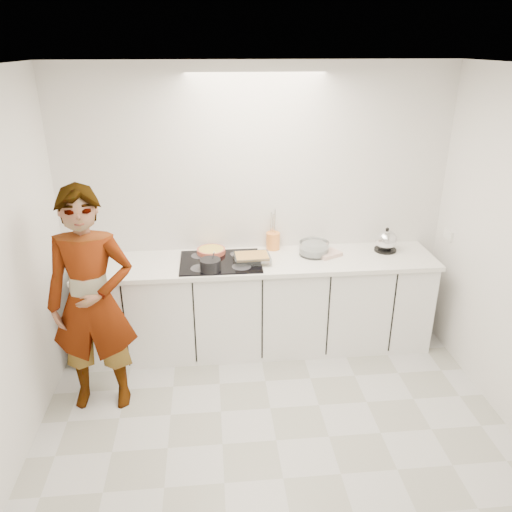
{
  "coord_description": "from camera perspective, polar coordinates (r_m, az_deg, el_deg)",
  "views": [
    {
      "loc": [
        -0.43,
        -2.84,
        2.73
      ],
      "look_at": [
        -0.05,
        1.05,
        1.05
      ],
      "focal_mm": 35.0,
      "sensor_mm": 36.0,
      "label": 1
    }
  ],
  "objects": [
    {
      "name": "base_cabinets",
      "position": [
        4.74,
        0.34,
        -5.73
      ],
      "size": [
        3.2,
        0.58,
        0.87
      ],
      "primitive_type": "cube",
      "color": "white",
      "rests_on": "floor"
    },
    {
      "name": "saucepan",
      "position": [
        4.29,
        -5.24,
        -1.01
      ],
      "size": [
        0.22,
        0.22,
        0.17
      ],
      "color": "black",
      "rests_on": "hob"
    },
    {
      "name": "baking_dish",
      "position": [
        4.45,
        -0.48,
        -0.2
      ],
      "size": [
        0.33,
        0.25,
        0.06
      ],
      "color": "silver",
      "rests_on": "hob"
    },
    {
      "name": "wall_front",
      "position": [
        1.94,
        9.94,
        -24.58
      ],
      "size": [
        3.6,
        0.0,
        2.6
      ],
      "primitive_type": "cube",
      "color": "silver",
      "rests_on": "ground"
    },
    {
      "name": "kettle",
      "position": [
        4.85,
        14.64,
        1.66
      ],
      "size": [
        0.24,
        0.24,
        0.23
      ],
      "color": "black",
      "rests_on": "countertop"
    },
    {
      "name": "ceiling",
      "position": [
        2.88,
        3.21,
        20.65
      ],
      "size": [
        3.6,
        3.2,
        0.0
      ],
      "primitive_type": "cube",
      "color": "white",
      "rests_on": "wall_back"
    },
    {
      "name": "tea_towel",
      "position": [
        4.66,
        8.27,
        0.24
      ],
      "size": [
        0.27,
        0.24,
        0.04
      ],
      "primitive_type": "cube",
      "rotation": [
        0.0,
        0.0,
        0.49
      ],
      "color": "white",
      "rests_on": "countertop"
    },
    {
      "name": "floor",
      "position": [
        3.96,
        2.32,
        -20.3
      ],
      "size": [
        3.6,
        3.2,
        0.0
      ],
      "primitive_type": "cube",
      "color": "#BDBDBC",
      "rests_on": "ground"
    },
    {
      "name": "cook",
      "position": [
        4.0,
        -18.23,
        -5.09
      ],
      "size": [
        0.67,
        0.45,
        1.82
      ],
      "primitive_type": "imported",
      "rotation": [
        0.0,
        0.0,
        -0.02
      ],
      "color": "white",
      "rests_on": "floor"
    },
    {
      "name": "countertop",
      "position": [
        4.53,
        0.35,
        -0.7
      ],
      "size": [
        3.24,
        0.64,
        0.04
      ],
      "primitive_type": "cube",
      "color": "white",
      "rests_on": "base_cabinets"
    },
    {
      "name": "utensil_crock",
      "position": [
        4.75,
        1.96,
        1.74
      ],
      "size": [
        0.15,
        0.15,
        0.16
      ],
      "primitive_type": "cylinder",
      "rotation": [
        0.0,
        0.0,
        -0.17
      ],
      "color": "#FC8F3C",
      "rests_on": "countertop"
    },
    {
      "name": "hob",
      "position": [
        4.49,
        -4.08,
        -0.66
      ],
      "size": [
        0.72,
        0.54,
        0.01
      ],
      "primitive_type": "cube",
      "color": "black",
      "rests_on": "countertop"
    },
    {
      "name": "wall_back",
      "position": [
        4.69,
        -0.04,
        5.48
      ],
      "size": [
        3.6,
        0.0,
        2.6
      ],
      "primitive_type": "cube",
      "color": "silver",
      "rests_on": "ground"
    },
    {
      "name": "tart_dish",
      "position": [
        4.65,
        -5.15,
        0.61
      ],
      "size": [
        0.35,
        0.35,
        0.04
      ],
      "color": "#C0553F",
      "rests_on": "hob"
    },
    {
      "name": "mixing_bowl",
      "position": [
        4.65,
        6.64,
        0.81
      ],
      "size": [
        0.36,
        0.36,
        0.13
      ],
      "color": "silver",
      "rests_on": "countertop"
    }
  ]
}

